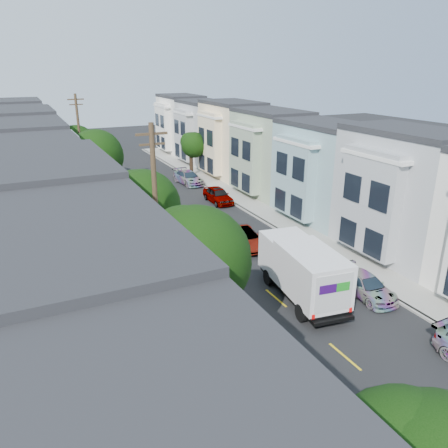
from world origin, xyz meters
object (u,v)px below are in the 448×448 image
Objects in this scene: tree_b at (194,261)px; utility_pole_far at (81,144)px; tree_far_r at (193,145)px; parked_left_b at (279,405)px; tree_d at (96,156)px; fedex_truck at (302,269)px; parked_right_d at (188,178)px; utility_pole_near at (156,220)px; lead_sedan at (246,238)px; parked_right_c at (218,195)px; tree_c at (142,207)px; parked_left_c at (200,310)px; parked_left_d at (139,235)px; tree_e at (76,145)px; parked_right_b at (366,286)px.

tree_b is 0.74× the size of utility_pole_far.
utility_pole_far reaches higher than tree_far_r.
utility_pole_far is 36.29m from parked_left_b.
parked_left_b is at bearing -107.23° from tree_far_r.
fedex_truck is at bearing -68.75° from tree_d.
fedex_truck is at bearing -102.62° from parked_right_d.
tree_far_r is 1.10× the size of parked_right_d.
fedex_truck is (-5.52, -30.53, -1.92)m from tree_far_r.
utility_pole_far is (-13.19, -2.03, 1.40)m from tree_far_r.
utility_pole_near reaches higher than parked_left_b.
parked_right_c reaches higher than lead_sedan.
tree_c is 1.54× the size of parked_left_c.
parked_left_b is at bearing -86.91° from parked_left_d.
parked_left_c is (1.40, -2.31, -4.50)m from utility_pole_near.
utility_pole_far is at bearing 119.69° from lead_sedan.
tree_far_r is at bearing 8.76° from utility_pole_far.
tree_c is 0.94× the size of tree_d.
parked_left_d is (-6.98, 4.02, 0.04)m from lead_sedan.
tree_b is 1.58× the size of parked_right_c.
utility_pole_near is 1.00× the size of utility_pole_far.
utility_pole_near is 27.47m from parked_right_d.
tree_c is 1.36× the size of tree_far_r.
fedex_truck is 1.46× the size of parked_right_c.
tree_d reaches higher than tree_far_r.
tree_far_r is 32.70m from parked_left_c.
lead_sedan is at bearing 52.45° from tree_b.
parked_right_c reaches higher than parked_left_c.
parked_right_d is at bearing 90.04° from fedex_truck.
tree_c is 14.43m from tree_d.
utility_pole_far is 1.99× the size of parked_left_b.
tree_b is 1.02× the size of tree_c.
parked_right_c is at bearing -99.91° from tree_far_r.
utility_pole_far is at bearing 90.00° from utility_pole_near.
parked_right_d is (11.20, -1.31, -4.42)m from utility_pole_far.
tree_c is 1.55× the size of parked_right_c.
parked_right_d is at bearing 91.04° from parked_right_c.
tree_far_r is at bearing 81.13° from parked_right_c.
parked_left_c is at bearing -58.75° from utility_pole_near.
fedex_truck is at bearing -74.93° from utility_pole_far.
tree_b is at bearing -92.28° from parked_left_d.
tree_b is 1.08× the size of fedex_truck.
tree_e is (0.00, 12.62, -0.95)m from tree_d.
lead_sedan is at bearing -70.90° from tree_e.
fedex_truck is at bearing -59.60° from parked_left_d.
parked_right_d is (11.20, 29.97, -4.28)m from tree_b.
lead_sedan is at bearing -67.63° from utility_pole_far.
tree_far_r is 22.05m from parked_left_d.
tree_c is at bearing 152.07° from parked_right_b.
parked_right_c is at bearing -95.23° from parked_right_d.
tree_far_r reaches higher than parked_left_d.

